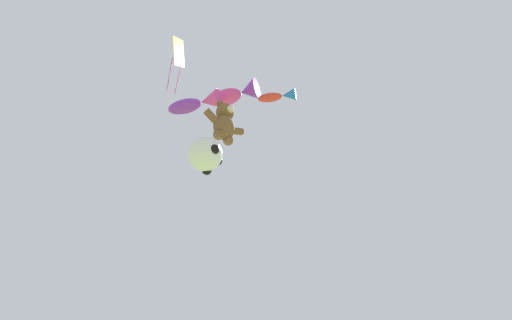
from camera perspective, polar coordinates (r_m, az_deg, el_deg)
name	(u,v)px	position (r m, az deg, el deg)	size (l,w,h in m)	color
teddy_bear_kite	(224,123)	(12.18, -5.28, 6.23)	(1.73, 0.76, 1.75)	brown
soccer_ball_kite	(205,155)	(10.84, -8.44, 0.90)	(1.20, 1.20, 1.11)	white
fish_kite_crimson	(279,96)	(13.92, 3.90, 10.56)	(1.25, 1.49, 0.49)	red
fish_kite_magenta	(238,94)	(14.43, -3.05, 10.96)	(1.59, 2.15, 0.91)	#E53F9E
fish_kite_violet	(197,103)	(14.01, -9.78, 9.28)	(1.69, 2.30, 0.78)	purple
diamond_kite	(178,55)	(13.26, -12.84, 16.65)	(1.10, 0.92, 2.96)	yellow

